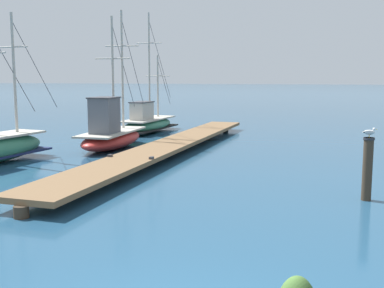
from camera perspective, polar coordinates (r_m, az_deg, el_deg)
The scene contains 5 objects.
floating_dock at distance 20.61m, azimuth -2.64°, elevation -0.10°, with size 2.50×20.38×0.53m.
fishing_boat_1 at distance 22.15m, azimuth -9.71°, elevation 1.24°, with size 2.08×7.01×6.42m.
fishing_boat_2 at distance 28.52m, azimuth -5.37°, elevation 2.57°, with size 2.17×6.31×7.00m.
mooring_piling at distance 13.53m, azimuth 20.28°, elevation -2.69°, with size 0.30×0.30×1.70m.
perched_seagull at distance 13.39m, azimuth 20.46°, elevation 1.36°, with size 0.38×0.17×0.27m.
Camera 1 is at (1.76, -4.91, 3.30)m, focal length 44.53 mm.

